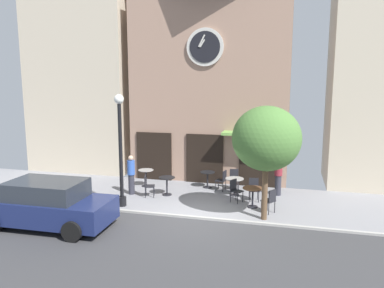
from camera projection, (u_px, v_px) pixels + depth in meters
The scene contains 19 objects.
ground_plane at pixel (193, 224), 12.91m from camera, with size 29.14×10.42×0.13m.
clock_building at pixel (210, 68), 18.17m from camera, with size 7.48×3.35×10.43m.
neighbor_building_left at pixel (89, 43), 20.74m from camera, with size 5.47×4.36×13.49m.
street_lamp at pixel (121, 150), 14.37m from camera, with size 0.36×0.36×4.27m.
street_tree at pixel (266, 139), 12.84m from camera, with size 2.33×2.09×3.95m.
cafe_table_rightmost at pixel (146, 175), 17.34m from camera, with size 0.68×0.68×0.77m.
cafe_table_center at pixel (167, 183), 16.02m from camera, with size 0.67×0.67×0.77m.
cafe_table_near_curb at pixel (207, 177), 17.14m from camera, with size 0.66×0.66×0.72m.
cafe_table_center_right at pixel (235, 183), 15.97m from camera, with size 0.76×0.76×0.73m.
cafe_table_center_left at pixel (253, 193), 14.48m from camera, with size 0.77×0.77×0.76m.
cafe_chair_near_tree at pixel (235, 189), 15.12m from camera, with size 0.55×0.55×0.90m.
cafe_chair_corner at pixel (270, 199), 13.82m from camera, with size 0.56×0.56×0.90m.
cafe_chair_mid_row at pixel (254, 188), 15.29m from camera, with size 0.47×0.47×0.90m.
cafe_chair_by_entrance at pixel (148, 184), 15.79m from camera, with size 0.50×0.50×0.90m.
cafe_chair_curbside at pixel (234, 178), 16.84m from camera, with size 0.49×0.49×0.90m.
cafe_chair_left_end at pixel (222, 179), 16.65m from camera, with size 0.47×0.47×0.90m.
pedestrian_maroon at pixel (278, 175), 15.95m from camera, with size 0.45×0.45×1.67m.
pedestrian_blue at pixel (131, 174), 16.10m from camera, with size 0.33×0.33×1.67m.
parked_car_navy at pixel (47, 204), 12.54m from camera, with size 4.33×2.08×1.55m.
Camera 1 is at (3.04, -12.35, 4.80)m, focal length 35.80 mm.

